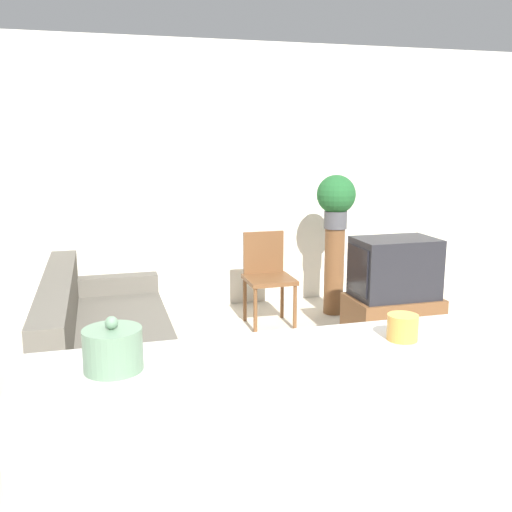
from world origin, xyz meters
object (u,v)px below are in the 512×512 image
(couch, at_px, (104,350))
(decorative_bowl, at_px, (113,349))
(wooden_chair, at_px, (267,273))
(television, at_px, (394,268))
(potted_plant, at_px, (336,198))

(couch, distance_m, decorative_bowl, 2.33)
(couch, height_order, wooden_chair, wooden_chair)
(decorative_bowl, bearing_deg, television, 45.30)
(couch, relative_size, wooden_chair, 2.39)
(potted_plant, bearing_deg, television, -87.70)
(couch, height_order, potted_plant, potted_plant)
(couch, height_order, decorative_bowl, decorative_bowl)
(television, distance_m, decorative_bowl, 3.26)
(couch, distance_m, television, 2.35)
(television, distance_m, wooden_chair, 1.28)
(couch, relative_size, television, 3.14)
(decorative_bowl, bearing_deg, couch, 90.91)
(couch, bearing_deg, potted_plant, 28.38)
(wooden_chair, bearing_deg, television, -51.56)
(television, xyz_separation_m, potted_plant, (-0.04, 1.11, 0.46))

